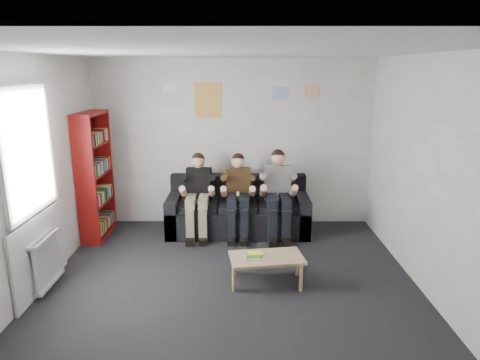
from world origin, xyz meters
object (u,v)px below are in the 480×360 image
object	(u,v)px
person_right	(278,194)
person_middle	(238,196)
person_left	(198,196)
coffee_table	(267,260)
bookshelf	(96,176)
sofa	(238,212)

from	to	relation	value
person_right	person_middle	bearing A→B (deg)	178.48
person_left	person_right	size ratio (longest dim) A/B	0.96
person_left	coffee_table	bearing A→B (deg)	-55.42
bookshelf	person_left	world-z (taller)	bookshelf
coffee_table	person_left	world-z (taller)	person_left
sofa	person_right	distance (m)	0.74
bookshelf	person_right	distance (m)	2.79
sofa	bookshelf	bearing A→B (deg)	-174.22
person_left	person_right	world-z (taller)	person_right
person_middle	person_right	size ratio (longest dim) A/B	0.96
bookshelf	person_right	size ratio (longest dim) A/B	1.44
sofa	person_left	xyz separation A→B (m)	(-0.61, -0.20, 0.34)
sofa	coffee_table	bearing A→B (deg)	-78.56
person_middle	person_right	bearing A→B (deg)	-8.77
bookshelf	coffee_table	bearing A→B (deg)	-30.67
sofa	bookshelf	size ratio (longest dim) A/B	1.15
bookshelf	coffee_table	size ratio (longest dim) A/B	2.20
bookshelf	person_left	bearing A→B (deg)	1.56
sofa	bookshelf	xyz separation A→B (m)	(-2.16, -0.22, 0.65)
coffee_table	person_right	world-z (taller)	person_right
person_middle	bookshelf	bearing A→B (deg)	172.06
coffee_table	person_left	size ratio (longest dim) A/B	0.68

